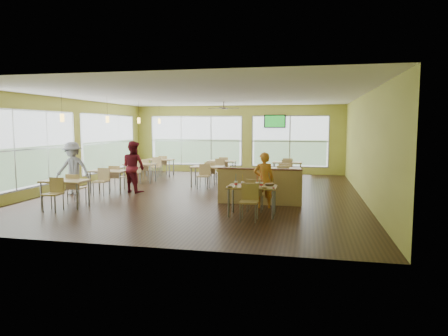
{
  "coord_description": "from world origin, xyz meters",
  "views": [
    {
      "loc": [
        3.34,
        -12.73,
        2.23
      ],
      "look_at": [
        0.95,
        -1.41,
        1.01
      ],
      "focal_mm": 32.0,
      "sensor_mm": 36.0,
      "label": 1
    }
  ],
  "objects_px": {
    "half_wall_divider": "(259,186)",
    "main_table": "(252,191)",
    "man_plaid": "(264,180)",
    "food_basket": "(270,184)"
  },
  "relations": [
    {
      "from": "main_table",
      "to": "man_plaid",
      "type": "height_order",
      "value": "man_plaid"
    },
    {
      "from": "man_plaid",
      "to": "half_wall_divider",
      "type": "bearing_deg",
      "value": -77.02
    },
    {
      "from": "half_wall_divider",
      "to": "man_plaid",
      "type": "relative_size",
      "value": 1.57
    },
    {
      "from": "main_table",
      "to": "food_basket",
      "type": "bearing_deg",
      "value": 18.67
    },
    {
      "from": "half_wall_divider",
      "to": "main_table",
      "type": "bearing_deg",
      "value": -90.0
    },
    {
      "from": "half_wall_divider",
      "to": "food_basket",
      "type": "distance_m",
      "value": 1.4
    },
    {
      "from": "half_wall_divider",
      "to": "man_plaid",
      "type": "bearing_deg",
      "value": -67.47
    },
    {
      "from": "food_basket",
      "to": "man_plaid",
      "type": "bearing_deg",
      "value": 105.15
    },
    {
      "from": "man_plaid",
      "to": "food_basket",
      "type": "xyz_separation_m",
      "value": [
        0.24,
        -0.89,
        0.02
      ]
    },
    {
      "from": "main_table",
      "to": "half_wall_divider",
      "type": "relative_size",
      "value": 0.63
    }
  ]
}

